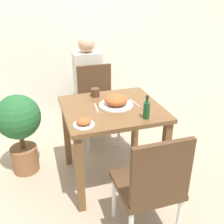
{
  "coord_description": "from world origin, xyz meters",
  "views": [
    {
      "loc": [
        -0.62,
        -1.97,
        1.68
      ],
      "look_at": [
        0.0,
        0.0,
        0.7
      ],
      "focal_mm": 42.0,
      "sensor_mm": 36.0,
      "label": 1
    }
  ],
  "objects": [
    {
      "name": "dining_table",
      "position": [
        0.0,
        0.0,
        0.61
      ],
      "size": [
        0.84,
        0.78,
        0.75
      ],
      "color": "brown",
      "rests_on": "ground_plane"
    },
    {
      "name": "food_plate",
      "position": [
        0.04,
        0.01,
        0.79
      ],
      "size": [
        0.3,
        0.3,
        0.1
      ],
      "color": "white",
      "rests_on": "dining_table"
    },
    {
      "name": "chair_far",
      "position": [
        0.06,
        0.75,
        0.5
      ],
      "size": [
        0.42,
        0.42,
        0.89
      ],
      "color": "#4C331E",
      "rests_on": "ground_plane"
    },
    {
      "name": "potted_plant_left",
      "position": [
        -0.8,
        0.35,
        0.51
      ],
      "size": [
        0.42,
        0.42,
        0.81
      ],
      "color": "brown",
      "rests_on": "ground_plane"
    },
    {
      "name": "ground_plane",
      "position": [
        0.0,
        0.0,
        0.0
      ],
      "size": [
        16.0,
        16.0,
        0.0
      ],
      "primitive_type": "plane",
      "color": "tan"
    },
    {
      "name": "spoon_utensil",
      "position": [
        0.22,
        0.01,
        0.75
      ],
      "size": [
        0.04,
        0.18,
        0.0
      ],
      "rotation": [
        0.0,
        0.0,
        1.72
      ],
      "color": "silver",
      "rests_on": "dining_table"
    },
    {
      "name": "fork_utensil",
      "position": [
        -0.14,
        0.01,
        0.75
      ],
      "size": [
        0.03,
        0.18,
        0.0
      ],
      "rotation": [
        0.0,
        0.0,
        1.47
      ],
      "color": "silver",
      "rests_on": "dining_table"
    },
    {
      "name": "drink_cup",
      "position": [
        -0.08,
        0.28,
        0.78
      ],
      "size": [
        0.08,
        0.08,
        0.08
      ],
      "color": "#4C331E",
      "rests_on": "dining_table"
    },
    {
      "name": "wall_back",
      "position": [
        0.0,
        1.56,
        1.3
      ],
      "size": [
        8.0,
        0.05,
        2.6
      ],
      "color": "silver",
      "rests_on": "ground_plane"
    },
    {
      "name": "side_plate",
      "position": [
        -0.3,
        -0.26,
        0.77
      ],
      "size": [
        0.16,
        0.16,
        0.06
      ],
      "color": "white",
      "rests_on": "dining_table"
    },
    {
      "name": "chair_near",
      "position": [
        0.04,
        -0.75,
        0.5
      ],
      "size": [
        0.42,
        0.42,
        0.89
      ],
      "rotation": [
        0.0,
        0.0,
        3.14
      ],
      "color": "#4C331E",
      "rests_on": "ground_plane"
    },
    {
      "name": "sauce_bottle",
      "position": [
        0.19,
        -0.29,
        0.82
      ],
      "size": [
        0.05,
        0.05,
        0.2
      ],
      "color": "#194C23",
      "rests_on": "dining_table"
    },
    {
      "name": "person_figure",
      "position": [
        0.04,
        1.14,
        0.58
      ],
      "size": [
        0.34,
        0.22,
        1.17
      ],
      "color": "#2D3347",
      "rests_on": "ground_plane"
    }
  ]
}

